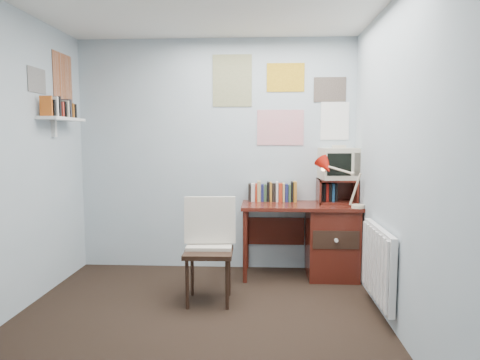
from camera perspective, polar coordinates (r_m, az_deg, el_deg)
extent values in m
plane|color=black|center=(3.29, -6.63, -20.45)|extent=(3.50, 3.50, 0.00)
cube|color=#AFBDC8|center=(4.69, -3.23, 3.31)|extent=(3.00, 0.02, 2.50)
cube|color=#AFBDC8|center=(3.08, 21.80, 1.62)|extent=(0.02, 3.50, 2.50)
cube|color=#4F1A12|center=(4.45, 8.02, -3.43)|extent=(1.20, 0.55, 0.03)
cube|color=#4F1A12|center=(4.57, 12.12, -8.13)|extent=(0.50, 0.50, 0.72)
cylinder|color=#4F1A12|center=(4.29, 0.66, -8.92)|extent=(0.04, 0.04, 0.72)
cylinder|color=#4F1A12|center=(4.75, 0.90, -7.48)|extent=(0.04, 0.04, 0.72)
cube|color=#4F1A12|center=(4.75, 4.67, -6.80)|extent=(0.64, 0.02, 0.30)
cube|color=black|center=(3.79, -4.21, -9.61)|extent=(0.47, 0.45, 0.89)
cube|color=red|center=(4.29, 15.52, -0.68)|extent=(0.34, 0.30, 0.45)
cube|color=#4F1A12|center=(4.60, 12.77, -1.43)|extent=(0.40, 0.30, 0.25)
cube|color=beige|center=(4.59, 13.03, 2.34)|extent=(0.41, 0.39, 0.36)
cube|color=#4F1A12|center=(4.60, 4.87, -1.49)|extent=(0.60, 0.14, 0.22)
cube|color=white|center=(3.73, 17.97, -10.56)|extent=(0.09, 0.80, 0.60)
cube|color=white|center=(4.44, -22.66, 7.52)|extent=(0.20, 0.62, 0.24)
cube|color=white|center=(4.67, 5.44, 10.66)|extent=(1.20, 0.01, 0.90)
cube|color=white|center=(4.51, -23.95, 12.28)|extent=(0.01, 0.70, 0.60)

